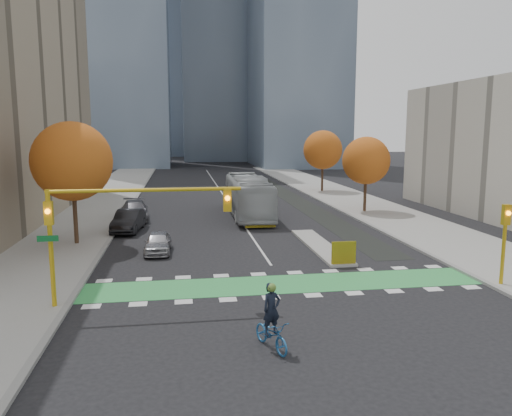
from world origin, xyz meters
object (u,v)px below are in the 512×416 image
object	(u,v)px
tree_east_near	(366,161)
traffic_signal_west	(112,216)
cyclist	(271,327)
traffic_signal_east	(505,232)
parked_car_a	(158,242)
parked_car_b	(129,221)
tree_east_far	(323,150)
parked_car_c	(134,211)
bus	(248,196)
hazard_board	(344,253)
tree_west	(72,161)

from	to	relation	value
tree_east_near	traffic_signal_west	size ratio (longest dim) A/B	0.83
cyclist	traffic_signal_east	bearing A→B (deg)	2.39
tree_east_near	parked_car_a	bearing A→B (deg)	-145.04
parked_car_b	traffic_signal_west	bearing A→B (deg)	-79.60
tree_east_far	parked_car_c	xyz separation A→B (m)	(-21.50, -16.79, -4.43)
tree_east_near	parked_car_a	xyz separation A→B (m)	(-18.50, -12.93, -4.20)
tree_east_far	tree_east_near	bearing A→B (deg)	-91.79
parked_car_b	parked_car_c	world-z (taller)	parked_car_b
tree_east_far	cyclist	distance (m)	46.34
bus	hazard_board	bearing A→B (deg)	-79.28
bus	parked_car_c	xyz separation A→B (m)	(-9.96, -0.51, -1.00)
bus	parked_car_c	world-z (taller)	bus
tree_east_near	parked_car_a	distance (m)	22.96
tree_east_far	bus	world-z (taller)	tree_east_far
traffic_signal_east	cyclist	xyz separation A→B (m)	(-12.48, -5.29, -1.93)
parked_car_a	tree_east_far	bearing A→B (deg)	58.78
tree_west	traffic_signal_west	distance (m)	13.25
tree_east_near	bus	world-z (taller)	tree_east_near
hazard_board	tree_west	size ratio (longest dim) A/B	0.17
hazard_board	tree_east_near	distance (m)	19.93
tree_east_far	cyclist	world-z (taller)	tree_east_far
traffic_signal_west	parked_car_a	distance (m)	10.25
tree_west	parked_car_b	world-z (taller)	tree_west
parked_car_c	tree_west	bearing A→B (deg)	-112.71
tree_east_near	traffic_signal_east	xyz separation A→B (m)	(-1.50, -22.51, -2.13)
parked_car_a	tree_east_near	bearing A→B (deg)	37.03
tree_east_near	traffic_signal_east	world-z (taller)	tree_east_near
parked_car_b	tree_east_near	bearing A→B (deg)	22.15
traffic_signal_east	bus	distance (m)	24.20
tree_east_far	traffic_signal_east	distance (m)	38.64
tree_west	tree_east_far	xyz separation A→B (m)	(24.50, 26.00, -0.38)
parked_car_b	parked_car_c	xyz separation A→B (m)	(0.00, 5.00, -0.02)
tree_east_near	parked_car_b	size ratio (longest dim) A/B	1.41
hazard_board	bus	bearing A→B (deg)	99.84
hazard_board	tree_west	distance (m)	18.44
bus	traffic_signal_west	bearing A→B (deg)	-110.92
tree_west	hazard_board	bearing A→B (deg)	-25.99
tree_east_near	cyclist	distance (m)	31.38
hazard_board	parked_car_a	distance (m)	11.57
parked_car_b	hazard_board	bearing A→B (deg)	-36.00
hazard_board	tree_east_far	size ratio (longest dim) A/B	0.18
cyclist	bus	xyz separation A→B (m)	(2.94, 27.51, 1.01)
traffic_signal_west	parked_car_a	size ratio (longest dim) A/B	2.19
traffic_signal_east	parked_car_c	xyz separation A→B (m)	(-19.50, 21.72, -1.92)
tree_east_far	parked_car_b	world-z (taller)	tree_east_far
tree_east_far	parked_car_a	world-z (taller)	tree_east_far
traffic_signal_east	parked_car_b	xyz separation A→B (m)	(-19.50, 16.72, -1.91)
tree_west	parked_car_b	distance (m)	7.05
traffic_signal_west	traffic_signal_east	world-z (taller)	traffic_signal_west
traffic_signal_west	parked_car_b	bearing A→B (deg)	93.66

